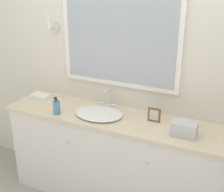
% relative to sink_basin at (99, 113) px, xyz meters
% --- Properties ---
extents(wall_back, '(8.00, 0.18, 2.55)m').
position_rel_sink_basin_xyz_m(wall_back, '(0.17, 0.30, 0.36)').
color(wall_back, silver).
rests_on(wall_back, ground_plane).
extents(vanity_counter, '(2.16, 0.52, 0.90)m').
position_rel_sink_basin_xyz_m(vanity_counter, '(0.18, 0.02, -0.47)').
color(vanity_counter, silver).
rests_on(vanity_counter, ground_plane).
extents(sink_basin, '(0.45, 0.40, 0.18)m').
position_rel_sink_basin_xyz_m(sink_basin, '(0.00, 0.00, 0.00)').
color(sink_basin, white).
rests_on(sink_basin, vanity_counter).
extents(soap_bottle, '(0.07, 0.07, 0.17)m').
position_rel_sink_basin_xyz_m(soap_bottle, '(-0.36, -0.15, 0.05)').
color(soap_bottle, teal).
rests_on(soap_bottle, vanity_counter).
extents(appliance_box, '(0.20, 0.13, 0.12)m').
position_rel_sink_basin_xyz_m(appliance_box, '(0.80, -0.05, 0.04)').
color(appliance_box, '#BCBCC1').
rests_on(appliance_box, vanity_counter).
extents(picture_frame, '(0.11, 0.01, 0.13)m').
position_rel_sink_basin_xyz_m(picture_frame, '(0.50, 0.08, 0.05)').
color(picture_frame, brown).
rests_on(picture_frame, vanity_counter).
extents(hand_towel_near_sink, '(0.19, 0.12, 0.05)m').
position_rel_sink_basin_xyz_m(hand_towel_near_sink, '(-0.72, 0.08, 0.00)').
color(hand_towel_near_sink, white).
rests_on(hand_towel_near_sink, vanity_counter).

